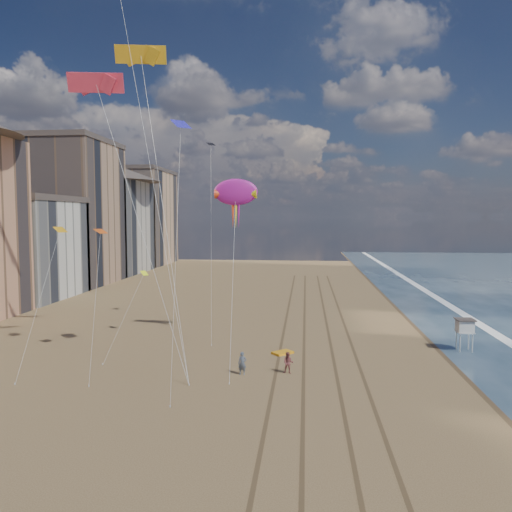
# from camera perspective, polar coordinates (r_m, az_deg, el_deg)

# --- Properties ---
(ground) EXTENTS (260.00, 260.00, 0.00)m
(ground) POSITION_cam_1_polar(r_m,az_deg,el_deg) (27.90, 2.55, -24.38)
(ground) COLOR brown
(ground) RESTS_ON ground
(wet_sand) EXTENTS (260.00, 260.00, 0.00)m
(wet_sand) POSITION_cam_1_polar(r_m,az_deg,el_deg) (68.13, 20.82, -7.22)
(wet_sand) COLOR #42301E
(wet_sand) RESTS_ON ground
(foam) EXTENTS (260.00, 260.00, 0.00)m
(foam) POSITION_cam_1_polar(r_m,az_deg,el_deg) (69.34, 24.20, -7.12)
(foam) COLOR white
(foam) RESTS_ON ground
(tracks) EXTENTS (7.68, 120.00, 0.01)m
(tracks) POSITION_cam_1_polar(r_m,az_deg,el_deg) (56.05, 6.92, -9.45)
(tracks) COLOR brown
(tracks) RESTS_ON ground
(buildings) EXTENTS (34.72, 131.35, 29.00)m
(buildings) POSITION_cam_1_polar(r_m,az_deg,el_deg) (101.54, -21.94, 4.20)
(buildings) COLOR #C6B284
(buildings) RESTS_ON ground
(lifeguard_stand) EXTENTS (1.79, 1.79, 3.24)m
(lifeguard_stand) POSITION_cam_1_polar(r_m,az_deg,el_deg) (54.84, 22.76, -7.42)
(lifeguard_stand) COLOR silver
(lifeguard_stand) RESTS_ON ground
(grounded_kite) EXTENTS (2.26, 2.22, 0.22)m
(grounded_kite) POSITION_cam_1_polar(r_m,az_deg,el_deg) (50.16, 3.06, -10.97)
(grounded_kite) COLOR #FFA315
(grounded_kite) RESTS_ON ground
(show_kite) EXTENTS (4.63, 7.98, 21.28)m
(show_kite) POSITION_cam_1_polar(r_m,az_deg,el_deg) (54.34, -2.33, 7.26)
(show_kite) COLOR #B11B92
(show_kite) RESTS_ON ground
(kite_flyer_a) EXTENTS (0.72, 0.48, 1.96)m
(kite_flyer_a) POSITION_cam_1_polar(r_m,az_deg,el_deg) (43.61, -1.58, -12.16)
(kite_flyer_a) COLOR #515A68
(kite_flyer_a) RESTS_ON ground
(kite_flyer_b) EXTENTS (0.96, 0.78, 1.86)m
(kite_flyer_b) POSITION_cam_1_polar(r_m,az_deg,el_deg) (43.98, 3.70, -12.09)
(kite_flyer_b) COLOR brown
(kite_flyer_b) RESTS_ON ground
(parafoils) EXTENTS (8.01, 6.31, 14.83)m
(parafoils) POSITION_cam_1_polar(r_m,az_deg,el_deg) (53.62, -15.69, 24.92)
(parafoils) COLOR black
(parafoils) RESTS_ON ground
(small_kites) EXTENTS (15.48, 18.09, 15.37)m
(small_kites) POSITION_cam_1_polar(r_m,az_deg,el_deg) (50.02, -12.68, 8.03)
(small_kites) COLOR #E15515
(small_kites) RESTS_ON ground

